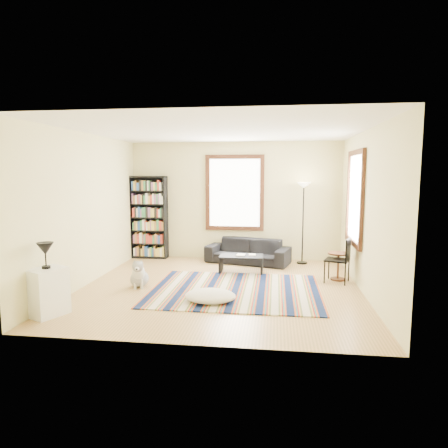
# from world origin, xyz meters

# --- Properties ---
(floor) EXTENTS (5.00, 5.00, 0.10)m
(floor) POSITION_xyz_m (0.00, 0.00, -0.05)
(floor) COLOR tan
(floor) RESTS_ON ground
(ceiling) EXTENTS (5.00, 5.00, 0.10)m
(ceiling) POSITION_xyz_m (0.00, 0.00, 2.85)
(ceiling) COLOR white
(ceiling) RESTS_ON floor
(wall_back) EXTENTS (5.00, 0.10, 2.80)m
(wall_back) POSITION_xyz_m (0.00, 2.55, 1.40)
(wall_back) COLOR beige
(wall_back) RESTS_ON floor
(wall_front) EXTENTS (5.00, 0.10, 2.80)m
(wall_front) POSITION_xyz_m (0.00, -2.55, 1.40)
(wall_front) COLOR beige
(wall_front) RESTS_ON floor
(wall_left) EXTENTS (0.10, 5.00, 2.80)m
(wall_left) POSITION_xyz_m (-2.55, 0.00, 1.40)
(wall_left) COLOR beige
(wall_left) RESTS_ON floor
(wall_right) EXTENTS (0.10, 5.00, 2.80)m
(wall_right) POSITION_xyz_m (2.55, 0.00, 1.40)
(wall_right) COLOR beige
(wall_right) RESTS_ON floor
(window_back) EXTENTS (1.20, 0.06, 1.60)m
(window_back) POSITION_xyz_m (0.00, 2.47, 1.60)
(window_back) COLOR white
(window_back) RESTS_ON wall_back
(window_right) EXTENTS (0.06, 1.20, 1.60)m
(window_right) POSITION_xyz_m (2.47, 0.80, 1.60)
(window_right) COLOR white
(window_right) RESTS_ON wall_right
(rug) EXTENTS (2.96, 2.37, 0.02)m
(rug) POSITION_xyz_m (0.29, -0.19, 0.01)
(rug) COLOR #0B1739
(rug) RESTS_ON floor
(sofa) EXTENTS (2.03, 1.21, 0.55)m
(sofa) POSITION_xyz_m (0.35, 2.05, 0.28)
(sofa) COLOR black
(sofa) RESTS_ON floor
(bookshelf) EXTENTS (0.90, 0.30, 2.00)m
(bookshelf) POSITION_xyz_m (-2.09, 2.32, 1.00)
(bookshelf) COLOR black
(bookshelf) RESTS_ON floor
(coffee_table) EXTENTS (0.95, 0.60, 0.36)m
(coffee_table) POSITION_xyz_m (0.28, 1.15, 0.18)
(coffee_table) COLOR black
(coffee_table) RESTS_ON floor
(book_a) EXTENTS (0.20, 0.25, 0.02)m
(book_a) POSITION_xyz_m (0.18, 1.15, 0.37)
(book_a) COLOR beige
(book_a) RESTS_ON coffee_table
(book_b) EXTENTS (0.21, 0.16, 0.02)m
(book_b) POSITION_xyz_m (0.43, 1.20, 0.37)
(book_b) COLOR beige
(book_b) RESTS_ON coffee_table
(floor_cushion) EXTENTS (0.87, 0.67, 0.21)m
(floor_cushion) POSITION_xyz_m (-0.05, -0.87, 0.10)
(floor_cushion) COLOR beige
(floor_cushion) RESTS_ON floor
(floor_lamp) EXTENTS (0.36, 0.36, 1.86)m
(floor_lamp) POSITION_xyz_m (1.60, 2.15, 0.93)
(floor_lamp) COLOR black
(floor_lamp) RESTS_ON floor
(side_table) EXTENTS (0.48, 0.48, 0.54)m
(side_table) POSITION_xyz_m (2.20, 0.79, 0.27)
(side_table) COLOR #412210
(side_table) RESTS_ON floor
(folding_chair) EXTENTS (0.53, 0.52, 0.86)m
(folding_chair) POSITION_xyz_m (2.15, 0.62, 0.43)
(folding_chair) COLOR black
(folding_chair) RESTS_ON floor
(white_cabinet) EXTENTS (0.55, 0.61, 0.70)m
(white_cabinet) POSITION_xyz_m (-2.30, -1.76, 0.35)
(white_cabinet) COLOR white
(white_cabinet) RESTS_ON floor
(table_lamp) EXTENTS (0.25, 0.25, 0.38)m
(table_lamp) POSITION_xyz_m (-2.30, -1.76, 0.89)
(table_lamp) COLOR black
(table_lamp) RESTS_ON white_cabinet
(dog) EXTENTS (0.46, 0.58, 0.51)m
(dog) POSITION_xyz_m (-1.47, -0.17, 0.26)
(dog) COLOR #AEAEAE
(dog) RESTS_ON floor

